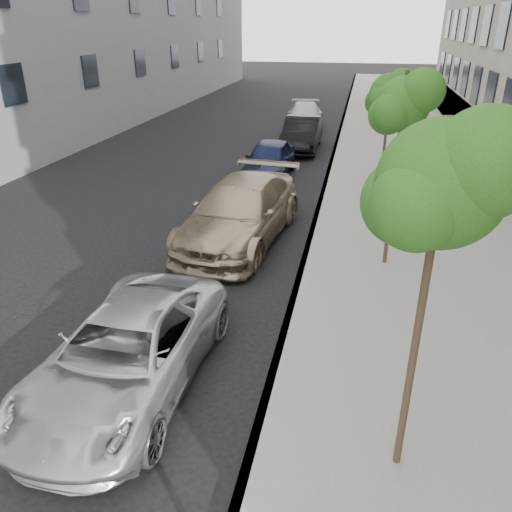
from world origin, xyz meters
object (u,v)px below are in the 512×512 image
(tree_mid, at_px, (405,104))
(minivan, at_px, (127,352))
(sedan_blue, at_px, (269,159))
(sedan_rear, at_px, (305,116))
(tree_near, at_px, (444,184))
(sedan_black, at_px, (302,134))
(tree_far, at_px, (391,94))
(suv, at_px, (240,212))

(tree_mid, bearing_deg, minivan, -128.13)
(tree_mid, xyz_separation_m, sedan_blue, (-4.37, 7.43, -3.31))
(tree_mid, bearing_deg, sedan_rear, 103.12)
(tree_near, distance_m, sedan_rear, 24.97)
(sedan_black, bearing_deg, tree_mid, -73.73)
(tree_near, xyz_separation_m, minivan, (-4.40, 0.89, -3.44))
(tree_near, relative_size, sedan_black, 1.04)
(sedan_rear, bearing_deg, sedan_blue, -97.15)
(tree_far, height_order, minivan, tree_far)
(tree_far, distance_m, sedan_blue, 5.24)
(tree_mid, distance_m, tree_far, 6.53)
(tree_near, relative_size, suv, 0.83)
(suv, height_order, sedan_black, suv)
(tree_far, xyz_separation_m, sedan_black, (-3.69, 5.99, -2.68))
(tree_mid, relative_size, tree_far, 1.12)
(tree_near, height_order, sedan_rear, tree_near)
(tree_far, xyz_separation_m, sedan_blue, (-4.37, 0.93, -2.73))
(tree_far, height_order, sedan_blue, tree_far)
(sedan_black, bearing_deg, suv, -91.88)
(sedan_blue, distance_m, sedan_rear, 10.46)
(tree_mid, height_order, minivan, tree_mid)
(tree_near, height_order, tree_far, tree_near)
(sedan_rear, bearing_deg, tree_far, -75.92)
(minivan, relative_size, sedan_rear, 1.01)
(tree_near, height_order, minivan, tree_near)
(tree_near, distance_m, sedan_black, 19.64)
(sedan_blue, height_order, sedan_black, sedan_black)
(tree_mid, xyz_separation_m, sedan_black, (-3.69, 12.49, -3.26))
(suv, bearing_deg, tree_far, 60.27)
(tree_near, relative_size, minivan, 0.98)
(minivan, relative_size, sedan_blue, 1.17)
(tree_mid, height_order, suv, tree_mid)
(tree_far, bearing_deg, sedan_rear, 110.12)
(minivan, bearing_deg, sedan_rear, 91.30)
(tree_near, distance_m, minivan, 5.66)
(tree_far, relative_size, sedan_blue, 0.98)
(sedan_black, relative_size, sedan_rear, 0.95)
(tree_far, bearing_deg, tree_mid, -90.00)
(tree_near, bearing_deg, minivan, 168.60)
(tree_far, relative_size, suv, 0.72)
(suv, xyz_separation_m, sedan_blue, (-0.34, 6.45, -0.12))
(tree_near, xyz_separation_m, tree_mid, (-0.00, 6.50, -0.09))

